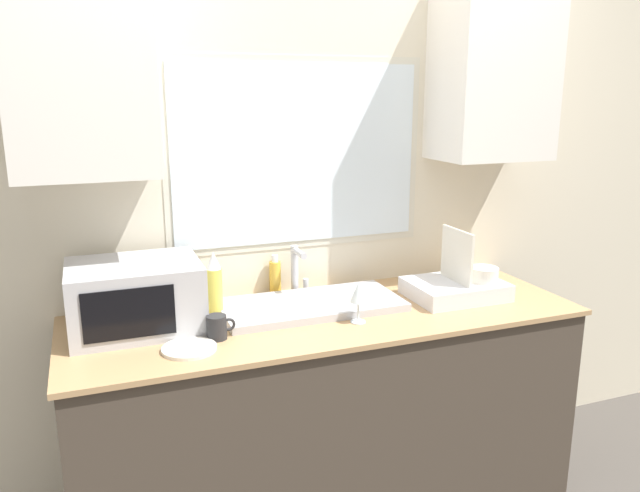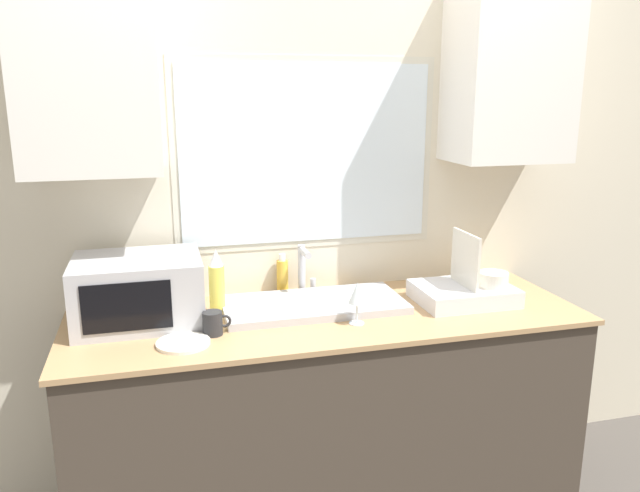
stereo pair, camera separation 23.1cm
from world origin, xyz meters
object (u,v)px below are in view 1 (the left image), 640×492
(faucet, at_px, (297,267))
(dish_rack, at_px, (458,286))
(microwave, at_px, (135,296))
(spray_bottle, at_px, (214,286))
(soap_bottle, at_px, (275,277))
(wine_glass, at_px, (359,293))
(mug_near_sink, at_px, (217,327))

(faucet, xyz_separation_m, dish_rack, (0.62, -0.27, -0.07))
(microwave, xyz_separation_m, dish_rack, (1.29, -0.11, -0.07))
(dish_rack, bearing_deg, spray_bottle, 172.74)
(spray_bottle, bearing_deg, soap_bottle, 32.22)
(wine_glass, bearing_deg, mug_near_sink, 176.81)
(wine_glass, bearing_deg, dish_rack, 13.19)
(spray_bottle, bearing_deg, wine_glass, -26.83)
(microwave, bearing_deg, soap_bottle, 19.26)
(soap_bottle, xyz_separation_m, wine_glass, (0.19, -0.43, 0.04))
(faucet, distance_m, mug_near_sink, 0.56)
(dish_rack, distance_m, spray_bottle, 1.01)
(microwave, distance_m, soap_bottle, 0.62)
(spray_bottle, relative_size, mug_near_sink, 2.52)
(mug_near_sink, bearing_deg, faucet, 40.98)
(soap_bottle, xyz_separation_m, mug_near_sink, (-0.33, -0.40, -0.03))
(faucet, relative_size, mug_near_sink, 2.05)
(soap_bottle, bearing_deg, faucet, -26.48)
(microwave, bearing_deg, wine_glass, -16.32)
(dish_rack, xyz_separation_m, soap_bottle, (-0.70, 0.31, 0.03))
(microwave, relative_size, soap_bottle, 2.69)
(soap_bottle, bearing_deg, spray_bottle, -147.78)
(faucet, bearing_deg, mug_near_sink, -139.02)
(faucet, bearing_deg, microwave, -166.31)
(spray_bottle, height_order, wine_glass, spray_bottle)
(microwave, distance_m, dish_rack, 1.29)
(microwave, relative_size, spray_bottle, 1.78)
(soap_bottle, bearing_deg, dish_rack, -24.03)
(faucet, height_order, dish_rack, dish_rack)
(faucet, height_order, mug_near_sink, faucet)
(dish_rack, distance_m, mug_near_sink, 1.04)
(mug_near_sink, height_order, wine_glass, wine_glass)
(mug_near_sink, relative_size, wine_glass, 0.64)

